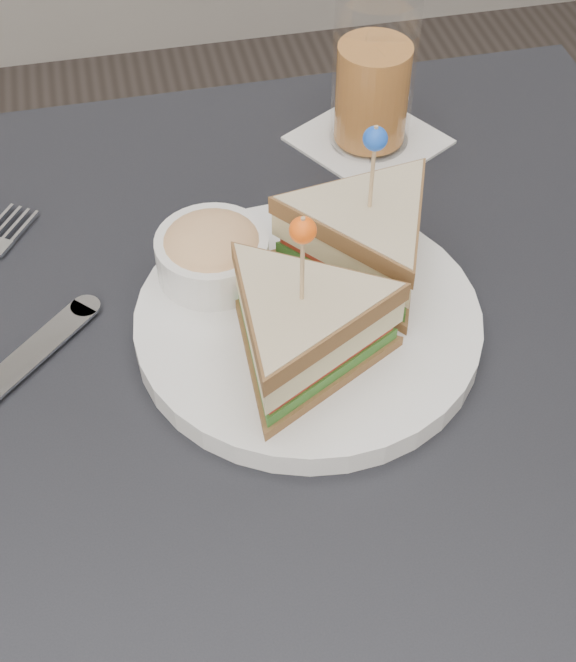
{
  "coord_description": "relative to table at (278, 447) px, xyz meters",
  "views": [
    {
      "loc": [
        -0.08,
        -0.42,
        1.28
      ],
      "look_at": [
        0.01,
        0.01,
        0.8
      ],
      "focal_mm": 50.0,
      "sensor_mm": 36.0,
      "label": 1
    }
  ],
  "objects": [
    {
      "name": "table",
      "position": [
        0.0,
        0.0,
        0.0
      ],
      "size": [
        0.8,
        0.8,
        0.75
      ],
      "color": "black",
      "rests_on": "ground"
    },
    {
      "name": "drink_set",
      "position": [
        0.15,
        0.28,
        0.14
      ],
      "size": [
        0.16,
        0.16,
        0.15
      ],
      "rotation": [
        0.0,
        0.0,
        0.53
      ],
      "color": "white",
      "rests_on": "table"
    },
    {
      "name": "plate_meal",
      "position": [
        0.04,
        0.05,
        0.12
      ],
      "size": [
        0.3,
        0.28,
        0.16
      ],
      "rotation": [
        0.0,
        0.0,
        -0.02
      ],
      "color": "white",
      "rests_on": "table"
    }
  ]
}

